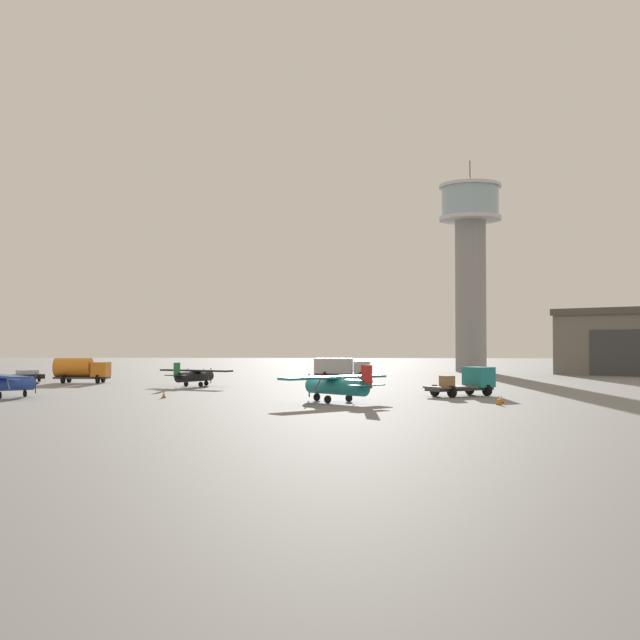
{
  "coord_description": "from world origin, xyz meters",
  "views": [
    {
      "loc": [
        3.9,
        -63.52,
        4.5
      ],
      "look_at": [
        -2.39,
        30.57,
        7.32
      ],
      "focal_mm": 45.48,
      "sensor_mm": 36.0,
      "label": 1
    }
  ],
  "objects_px": {
    "airplane_teal": "(338,385)",
    "traffic_cone_near_right": "(499,400)",
    "truck_fuel_tanker_orange": "(81,369)",
    "control_tower": "(470,253)",
    "traffic_cone_near_left": "(164,394)",
    "car_black": "(26,375)",
    "truck_box_silver": "(341,367)",
    "traffic_cone_mid_apron": "(501,399)",
    "truck_flatbed_teal": "(468,382)",
    "airplane_black": "(194,375)"
  },
  "relations": [
    {
      "from": "airplane_teal",
      "to": "traffic_cone_mid_apron",
      "type": "relative_size",
      "value": 14.19
    },
    {
      "from": "airplane_black",
      "to": "car_black",
      "type": "distance_m",
      "value": 24.84
    },
    {
      "from": "airplane_black",
      "to": "traffic_cone_near_right",
      "type": "bearing_deg",
      "value": -105.54
    },
    {
      "from": "airplane_teal",
      "to": "truck_fuel_tanker_orange",
      "type": "xyz_separation_m",
      "value": [
        -31.2,
        29.5,
        0.24
      ]
    },
    {
      "from": "truck_box_silver",
      "to": "control_tower",
      "type": "bearing_deg",
      "value": 58.76
    },
    {
      "from": "truck_flatbed_teal",
      "to": "traffic_cone_near_right",
      "type": "xyz_separation_m",
      "value": [
        1.01,
        -10.59,
        -0.86
      ]
    },
    {
      "from": "truck_fuel_tanker_orange",
      "to": "traffic_cone_near_right",
      "type": "distance_m",
      "value": 53.31
    },
    {
      "from": "truck_fuel_tanker_orange",
      "to": "traffic_cone_near_left",
      "type": "relative_size",
      "value": 10.56
    },
    {
      "from": "control_tower",
      "to": "car_black",
      "type": "height_order",
      "value": "control_tower"
    },
    {
      "from": "truck_flatbed_teal",
      "to": "traffic_cone_near_left",
      "type": "xyz_separation_m",
      "value": [
        -25.79,
        -4.6,
        -0.93
      ]
    },
    {
      "from": "traffic_cone_near_left",
      "to": "traffic_cone_mid_apron",
      "type": "xyz_separation_m",
      "value": [
        27.32,
        -3.93,
        -0.01
      ]
    },
    {
      "from": "truck_box_silver",
      "to": "traffic_cone_mid_apron",
      "type": "xyz_separation_m",
      "value": [
        13.99,
        -41.8,
        -1.24
      ]
    },
    {
      "from": "traffic_cone_near_left",
      "to": "truck_fuel_tanker_orange",
      "type": "bearing_deg",
      "value": 123.14
    },
    {
      "from": "airplane_teal",
      "to": "truck_box_silver",
      "type": "distance_m",
      "value": 42.23
    },
    {
      "from": "truck_box_silver",
      "to": "car_black",
      "type": "distance_m",
      "value": 38.82
    },
    {
      "from": "control_tower",
      "to": "traffic_cone_mid_apron",
      "type": "height_order",
      "value": "control_tower"
    },
    {
      "from": "traffic_cone_near_right",
      "to": "traffic_cone_mid_apron",
      "type": "bearing_deg",
      "value": 76.08
    },
    {
      "from": "airplane_teal",
      "to": "traffic_cone_mid_apron",
      "type": "distance_m",
      "value": 12.61
    },
    {
      "from": "truck_box_silver",
      "to": "traffic_cone_near_right",
      "type": "bearing_deg",
      "value": -68.97
    },
    {
      "from": "traffic_cone_near_right",
      "to": "airplane_black",
      "type": "bearing_deg",
      "value": 139.61
    },
    {
      "from": "airplane_teal",
      "to": "car_black",
      "type": "distance_m",
      "value": 50.75
    },
    {
      "from": "truck_flatbed_teal",
      "to": "truck_fuel_tanker_orange",
      "type": "bearing_deg",
      "value": 117.56
    },
    {
      "from": "control_tower",
      "to": "truck_fuel_tanker_orange",
      "type": "bearing_deg",
      "value": -140.46
    },
    {
      "from": "truck_fuel_tanker_orange",
      "to": "traffic_cone_mid_apron",
      "type": "xyz_separation_m",
      "value": [
        43.75,
        -29.1,
        -1.33
      ]
    },
    {
      "from": "traffic_cone_near_left",
      "to": "airplane_teal",
      "type": "bearing_deg",
      "value": -16.36
    },
    {
      "from": "airplane_teal",
      "to": "truck_flatbed_teal",
      "type": "bearing_deg",
      "value": -95.14
    },
    {
      "from": "airplane_teal",
      "to": "traffic_cone_near_right",
      "type": "height_order",
      "value": "airplane_teal"
    },
    {
      "from": "truck_flatbed_teal",
      "to": "traffic_cone_near_left",
      "type": "distance_m",
      "value": 26.22
    },
    {
      "from": "airplane_teal",
      "to": "truck_fuel_tanker_orange",
      "type": "bearing_deg",
      "value": 2.48
    },
    {
      "from": "traffic_cone_near_left",
      "to": "car_black",
      "type": "bearing_deg",
      "value": 130.75
    },
    {
      "from": "airplane_teal",
      "to": "truck_fuel_tanker_orange",
      "type": "distance_m",
      "value": 42.94
    },
    {
      "from": "airplane_teal",
      "to": "traffic_cone_near_left",
      "type": "bearing_deg",
      "value": 29.52
    },
    {
      "from": "airplane_black",
      "to": "control_tower",
      "type": "bearing_deg",
      "value": -11.06
    },
    {
      "from": "truck_box_silver",
      "to": "truck_flatbed_teal",
      "type": "height_order",
      "value": "truck_box_silver"
    },
    {
      "from": "car_black",
      "to": "traffic_cone_mid_apron",
      "type": "bearing_deg",
      "value": 106.57
    },
    {
      "from": "airplane_teal",
      "to": "truck_box_silver",
      "type": "height_order",
      "value": "airplane_teal"
    },
    {
      "from": "control_tower",
      "to": "traffic_cone_near_left",
      "type": "bearing_deg",
      "value": -116.71
    },
    {
      "from": "truck_fuel_tanker_orange",
      "to": "car_black",
      "type": "xyz_separation_m",
      "value": [
        -7.81,
        2.97,
        -0.88
      ]
    },
    {
      "from": "airplane_teal",
      "to": "traffic_cone_near_right",
      "type": "xyz_separation_m",
      "value": [
        12.04,
        -1.66,
        -1.02
      ]
    },
    {
      "from": "control_tower",
      "to": "traffic_cone_near_left",
      "type": "height_order",
      "value": "control_tower"
    },
    {
      "from": "airplane_black",
      "to": "car_black",
      "type": "bearing_deg",
      "value": 91.03
    },
    {
      "from": "truck_flatbed_teal",
      "to": "truck_box_silver",
      "type": "bearing_deg",
      "value": 74.07
    },
    {
      "from": "control_tower",
      "to": "traffic_cone_near_right",
      "type": "relative_size",
      "value": 47.83
    },
    {
      "from": "truck_fuel_tanker_orange",
      "to": "traffic_cone_near_right",
      "type": "xyz_separation_m",
      "value": [
        43.24,
        -31.16,
        -1.26
      ]
    },
    {
      "from": "truck_flatbed_teal",
      "to": "car_black",
      "type": "bearing_deg",
      "value": 118.34
    },
    {
      "from": "airplane_teal",
      "to": "truck_fuel_tanker_orange",
      "type": "height_order",
      "value": "airplane_teal"
    },
    {
      "from": "airplane_teal",
      "to": "airplane_black",
      "type": "relative_size",
      "value": 0.96
    },
    {
      "from": "traffic_cone_near_left",
      "to": "truck_flatbed_teal",
      "type": "bearing_deg",
      "value": 10.1
    },
    {
      "from": "truck_fuel_tanker_orange",
      "to": "car_black",
      "type": "relative_size",
      "value": 1.48
    },
    {
      "from": "truck_fuel_tanker_orange",
      "to": "truck_box_silver",
      "type": "bearing_deg",
      "value": 21.29
    }
  ]
}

